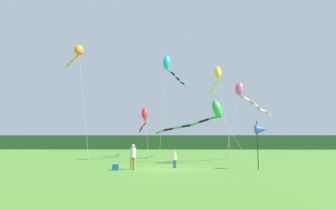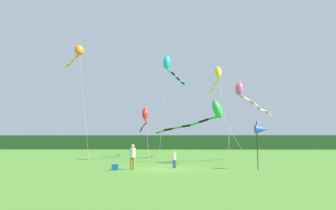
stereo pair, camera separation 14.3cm
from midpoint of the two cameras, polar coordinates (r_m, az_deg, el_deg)
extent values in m
plane|color=#4C842D|center=(22.03, -0.52, -12.42)|extent=(120.00, 120.00, 0.00)
cube|color=#234C23|center=(66.93, 0.62, -7.34)|extent=(108.00, 3.29, 3.16)
cylinder|color=olive|center=(21.44, -7.37, -11.35)|extent=(0.18, 0.18, 0.87)
cylinder|color=olive|center=(21.41, -6.83, -11.36)|extent=(0.18, 0.18, 0.87)
cylinder|color=silver|center=(21.38, -7.07, -9.27)|extent=(0.40, 0.40, 0.69)
sphere|color=tan|center=(21.36, -7.05, -8.01)|extent=(0.25, 0.25, 0.25)
cylinder|color=#334C8C|center=(22.48, 0.96, -11.54)|extent=(0.12, 0.12, 0.60)
cylinder|color=#334C8C|center=(22.48, 1.31, -11.54)|extent=(0.12, 0.12, 0.60)
cylinder|color=silver|center=(22.44, 1.13, -10.19)|extent=(0.27, 0.27, 0.47)
sphere|color=tan|center=(22.43, 1.13, -9.36)|extent=(0.17, 0.17, 0.17)
cube|color=#1959B2|center=(21.30, -10.45, -11.94)|extent=(0.43, 0.41, 0.41)
cylinder|color=black|center=(22.36, 17.01, -7.50)|extent=(0.06, 0.06, 3.54)
cone|color=blue|center=(22.47, 17.77, -4.58)|extent=(0.90, 0.70, 0.70)
cylinder|color=#B2B2B2|center=(28.48, -1.16, -0.98)|extent=(0.72, 1.92, 10.10)
ellipsoid|color=#1EB7CC|center=(30.33, -0.40, 8.36)|extent=(1.02, 1.13, 1.55)
cylinder|color=#1EB7CC|center=(30.47, -0.01, 6.91)|extent=(0.60, 0.81, 0.44)
cylinder|color=black|center=(31.06, 0.74, 6.26)|extent=(0.57, 0.80, 0.35)
cylinder|color=#1EB7CC|center=(31.73, 1.25, 5.76)|extent=(0.37, 0.82, 0.28)
cylinder|color=black|center=(32.40, 1.73, 5.26)|extent=(0.56, 0.81, 0.37)
cylinder|color=#1EB7CC|center=(33.07, 2.20, 4.77)|extent=(0.40, 0.82, 0.29)
cylinder|color=black|center=(33.76, 2.67, 4.37)|extent=(0.56, 0.79, 0.29)
cylinder|color=#1EB7CC|center=(34.42, 3.22, 3.98)|extent=(0.51, 0.81, 0.32)
cylinder|color=#B2B2B2|center=(34.71, -4.34, -5.89)|extent=(0.86, 3.34, 5.43)
ellipsoid|color=red|center=(36.55, -4.70, -1.68)|extent=(1.00, 1.27, 1.77)
cylinder|color=red|center=(37.16, -4.61, -3.04)|extent=(0.20, 1.41, 0.52)
cylinder|color=black|center=(38.50, -4.56, -3.54)|extent=(0.42, 1.40, 0.37)
cylinder|color=red|center=(39.81, -4.92, -4.01)|extent=(0.74, 1.37, 0.52)
cylinder|color=black|center=(41.11, -5.38, -4.62)|extent=(0.59, 1.42, 0.62)
cylinder|color=red|center=(42.45, -5.63, -5.12)|extent=(0.48, 1.40, 0.41)
cylinder|color=#B2B2B2|center=(30.08, 10.93, -1.64)|extent=(0.50, 4.33, 9.62)
ellipsoid|color=yellow|center=(32.92, 9.69, 6.38)|extent=(0.83, 1.04, 1.51)
cylinder|color=yellow|center=(33.07, 9.63, 5.16)|extent=(0.20, 0.67, 0.38)
cylinder|color=yellow|center=(33.63, 9.43, 4.65)|extent=(0.26, 0.68, 0.36)
cylinder|color=yellow|center=(34.16, 9.09, 4.20)|extent=(0.39, 0.69, 0.33)
cylinder|color=yellow|center=(34.71, 8.86, 3.80)|extent=(0.26, 0.67, 0.31)
cylinder|color=yellow|center=(35.30, 8.82, 3.46)|extent=(0.25, 0.65, 0.28)
cylinder|color=yellow|center=(35.88, 8.69, 3.13)|extent=(0.25, 0.67, 0.33)
cylinder|color=yellow|center=(36.42, 8.37, 2.76)|extent=(0.42, 0.69, 0.33)
cylinder|color=yellow|center=(36.96, 8.03, 2.44)|extent=(0.29, 0.66, 0.28)
cylinder|color=#B2B2B2|center=(30.39, -16.38, 0.53)|extent=(2.37, 2.99, 11.79)
ellipsoid|color=orange|center=(33.36, -17.21, 10.28)|extent=(1.40, 1.40, 1.30)
cylinder|color=orange|center=(33.48, -17.48, 9.22)|extent=(0.62, 0.65, 0.38)
cylinder|color=yellow|center=(34.01, -17.97, 8.76)|extent=(0.62, 0.60, 0.28)
cylinder|color=orange|center=(34.55, -18.40, 8.32)|extent=(0.58, 0.67, 0.35)
cylinder|color=yellow|center=(35.12, -18.70, 7.89)|extent=(0.54, 0.67, 0.28)
cylinder|color=orange|center=(35.68, -19.05, 7.53)|extent=(0.62, 0.61, 0.29)
cylinder|color=yellow|center=(36.21, -19.53, 7.11)|extent=(0.66, 0.61, 0.39)
cylinder|color=#B2B2B2|center=(26.55, 12.35, -3.83)|extent=(1.89, 2.07, 6.93)
ellipsoid|color=#E5598C|center=(28.12, 13.64, 3.14)|extent=(1.15, 1.17, 1.39)
cylinder|color=#E5598C|center=(28.39, 14.05, 1.79)|extent=(0.71, 0.81, 0.41)
cylinder|color=white|center=(29.05, 14.95, 1.18)|extent=(0.83, 0.69, 0.43)
cylinder|color=#E5598C|center=(29.69, 15.92, 0.59)|extent=(0.78, 0.75, 0.42)
cylinder|color=white|center=(30.39, 16.65, 0.02)|extent=(0.70, 0.82, 0.41)
cylinder|color=#E5598C|center=(31.15, 17.19, -0.55)|extent=(0.65, 0.86, 0.43)
cylinder|color=white|center=(31.86, 17.86, -0.98)|extent=(0.80, 0.68, 0.31)
cylinder|color=#E5598C|center=(32.56, 18.64, -1.30)|extent=(0.75, 0.76, 0.34)
cylinder|color=white|center=(33.31, 19.15, -1.76)|extent=(0.64, 0.87, 0.47)
cylinder|color=#B2B2B2|center=(25.67, 12.60, -6.01)|extent=(2.50, 1.56, 4.89)
ellipsoid|color=green|center=(26.36, 9.50, -0.78)|extent=(1.57, 1.44, 1.90)
cylinder|color=green|center=(26.56, 8.72, -2.52)|extent=(0.83, 0.82, 0.36)
cylinder|color=black|center=(26.95, 6.98, -3.06)|extent=(0.99, 0.53, 0.46)
cylinder|color=green|center=(27.30, 5.20, -3.67)|extent=(0.91, 0.75, 0.44)
cylinder|color=black|center=(27.73, 3.51, -4.12)|extent=(0.94, 0.61, 0.32)
cylinder|color=green|center=(28.10, 1.76, -4.46)|extent=(0.97, 0.55, 0.36)
cylinder|color=black|center=(28.42, -0.01, -4.82)|extent=(0.98, 0.49, 0.36)
cylinder|color=green|center=(28.82, -1.68, -5.28)|extent=(0.96, 0.67, 0.48)
camera|label=1|loc=(0.07, -90.15, 0.02)|focal=31.01mm
camera|label=2|loc=(0.07, 89.85, -0.02)|focal=31.01mm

